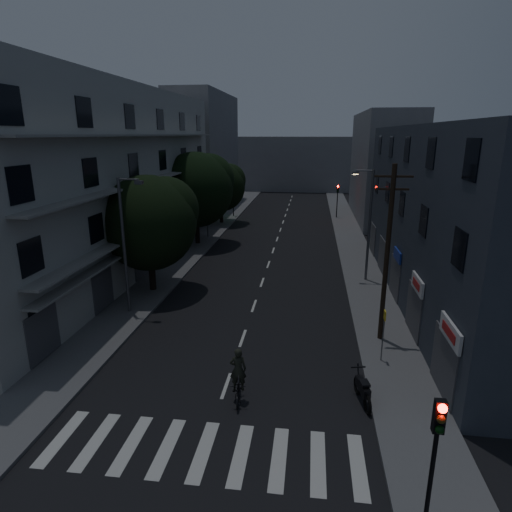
% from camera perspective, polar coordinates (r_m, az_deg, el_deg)
% --- Properties ---
extents(ground, '(160.00, 160.00, 0.00)m').
position_cam_1_polar(ground, '(40.45, 2.38, 0.94)').
color(ground, black).
rests_on(ground, ground).
extents(sidewalk_left, '(3.00, 90.00, 0.15)m').
position_cam_1_polar(sidewalk_left, '(41.73, -7.94, 1.38)').
color(sidewalk_left, '#565659').
rests_on(sidewalk_left, ground).
extents(sidewalk_right, '(3.00, 90.00, 0.15)m').
position_cam_1_polar(sidewalk_right, '(40.50, 13.01, 0.66)').
color(sidewalk_right, '#565659').
rests_on(sidewalk_right, ground).
extents(crosswalk, '(10.90, 3.00, 0.01)m').
position_cam_1_polar(crosswalk, '(16.23, -7.02, -24.38)').
color(crosswalk, beige).
rests_on(crosswalk, ground).
extents(lane_markings, '(0.15, 60.50, 0.01)m').
position_cam_1_polar(lane_markings, '(46.50, 3.07, 2.93)').
color(lane_markings, beige).
rests_on(lane_markings, ground).
extents(building_left, '(7.00, 36.00, 14.00)m').
position_cam_1_polar(building_left, '(35.59, -18.44, 9.54)').
color(building_left, '#A6A6A1').
rests_on(building_left, ground).
extents(building_right, '(6.19, 28.00, 11.00)m').
position_cam_1_polar(building_right, '(29.64, 24.29, 4.87)').
color(building_right, '#2D323C').
rests_on(building_right, ground).
extents(building_far_left, '(6.00, 20.00, 16.00)m').
position_cam_1_polar(building_far_left, '(63.85, -6.71, 13.64)').
color(building_far_left, slate).
rests_on(building_far_left, ground).
extents(building_far_right, '(6.00, 20.00, 13.00)m').
position_cam_1_polar(building_far_right, '(56.73, 16.47, 11.31)').
color(building_far_right, slate).
rests_on(building_far_right, ground).
extents(building_far_end, '(24.00, 8.00, 10.00)m').
position_cam_1_polar(building_far_end, '(84.17, 5.22, 12.17)').
color(building_far_end, slate).
rests_on(building_far_end, ground).
extents(tree_near, '(6.34, 6.34, 7.82)m').
position_cam_1_polar(tree_near, '(29.23, -13.99, 4.77)').
color(tree_near, black).
rests_on(tree_near, sidewalk_left).
extents(tree_mid, '(7.13, 7.13, 8.77)m').
position_cam_1_polar(tree_mid, '(41.58, -7.92, 9.12)').
color(tree_mid, black).
rests_on(tree_mid, sidewalk_left).
extents(tree_far, '(5.77, 5.77, 7.13)m').
position_cam_1_polar(tree_far, '(51.59, -4.64, 9.39)').
color(tree_far, black).
rests_on(tree_far, sidewalk_left).
extents(traffic_signal_near, '(0.28, 0.37, 4.10)m').
position_cam_1_polar(traffic_signal_near, '(12.46, 22.91, -21.81)').
color(traffic_signal_near, black).
rests_on(traffic_signal_near, sidewalk_right).
extents(traffic_signal_far_right, '(0.28, 0.37, 4.10)m').
position_cam_1_polar(traffic_signal_far_right, '(55.70, 10.82, 8.08)').
color(traffic_signal_far_right, black).
rests_on(traffic_signal_far_right, sidewalk_right).
extents(traffic_signal_far_left, '(0.28, 0.37, 4.10)m').
position_cam_1_polar(traffic_signal_far_left, '(55.85, -3.06, 8.35)').
color(traffic_signal_far_left, black).
rests_on(traffic_signal_far_left, sidewalk_left).
extents(street_lamp_left_near, '(1.51, 0.25, 8.00)m').
position_cam_1_polar(street_lamp_left_near, '(25.85, -17.03, 2.11)').
color(street_lamp_left_near, '#54555B').
rests_on(street_lamp_left_near, sidewalk_left).
extents(street_lamp_right, '(1.51, 0.25, 8.00)m').
position_cam_1_polar(street_lamp_right, '(31.48, 14.73, 4.67)').
color(street_lamp_right, '#54565B').
rests_on(street_lamp_right, sidewalk_right).
extents(street_lamp_left_far, '(1.51, 0.25, 8.00)m').
position_cam_1_polar(street_lamp_left_far, '(44.24, -6.43, 8.23)').
color(street_lamp_left_far, '#575A5E').
rests_on(street_lamp_left_far, sidewalk_left).
extents(utility_pole, '(1.80, 0.24, 9.00)m').
position_cam_1_polar(utility_pole, '(22.16, 17.10, 0.57)').
color(utility_pole, black).
rests_on(utility_pole, sidewalk_right).
extents(bus_stop_sign, '(0.06, 0.35, 2.52)m').
position_cam_1_polar(bus_stop_sign, '(20.92, 16.68, -9.00)').
color(bus_stop_sign, '#595B60').
rests_on(bus_stop_sign, sidewalk_right).
extents(motorcycle, '(0.71, 2.10, 1.36)m').
position_cam_1_polar(motorcycle, '(18.56, 14.02, -16.98)').
color(motorcycle, black).
rests_on(motorcycle, ground).
extents(cyclist, '(0.88, 1.91, 2.33)m').
position_cam_1_polar(cyclist, '(18.04, -2.39, -16.55)').
color(cyclist, black).
rests_on(cyclist, ground).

